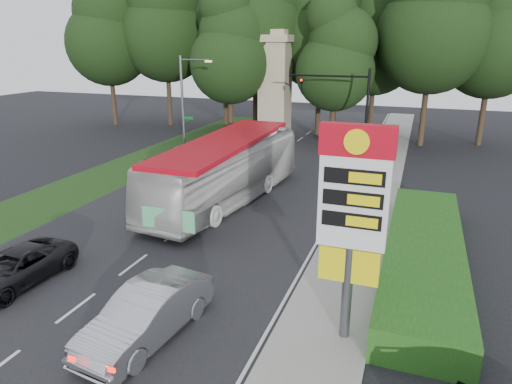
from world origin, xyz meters
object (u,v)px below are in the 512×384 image
(gas_station_pylon, at_px, (353,207))
(sedan_silver, at_px, (147,314))
(suv_charcoal, at_px, (15,268))
(traffic_signal_mast, at_px, (349,103))
(transit_bus, at_px, (226,171))
(streetlight_signs, at_px, (185,102))
(monument, at_px, (275,87))

(gas_station_pylon, bearing_deg, sedan_silver, -160.83)
(suv_charcoal, bearing_deg, sedan_silver, -8.02)
(traffic_signal_mast, relative_size, sedan_silver, 1.40)
(gas_station_pylon, bearing_deg, traffic_signal_mast, 99.09)
(transit_bus, distance_m, sedan_silver, 13.15)
(gas_station_pylon, height_order, streetlight_signs, streetlight_signs)
(sedan_silver, distance_m, suv_charcoal, 6.80)
(gas_station_pylon, distance_m, transit_bus, 14.08)
(suv_charcoal, bearing_deg, gas_station_pylon, 6.07)
(traffic_signal_mast, xyz_separation_m, monument, (-7.68, 6.00, 0.43))
(traffic_signal_mast, xyz_separation_m, transit_bus, (-5.18, -11.24, -2.80))
(sedan_silver, bearing_deg, suv_charcoal, 176.83)
(traffic_signal_mast, height_order, suv_charcoal, traffic_signal_mast)
(sedan_silver, relative_size, suv_charcoal, 1.06)
(traffic_signal_mast, distance_m, streetlight_signs, 12.83)
(sedan_silver, bearing_deg, transit_bus, 109.58)
(traffic_signal_mast, height_order, transit_bus, traffic_signal_mast)
(streetlight_signs, height_order, monument, monument)
(transit_bus, bearing_deg, streetlight_signs, 136.13)
(traffic_signal_mast, distance_m, monument, 9.76)
(gas_station_pylon, distance_m, sedan_silver, 7.19)
(sedan_silver, bearing_deg, gas_station_pylon, 26.34)
(gas_station_pylon, height_order, suv_charcoal, gas_station_pylon)
(transit_bus, height_order, sedan_silver, transit_bus)
(sedan_silver, bearing_deg, streetlight_signs, 122.21)
(monument, bearing_deg, suv_charcoal, -92.72)
(gas_station_pylon, distance_m, traffic_signal_mast, 22.29)
(monument, xyz_separation_m, suv_charcoal, (-1.37, -28.83, -4.43))
(sedan_silver, xyz_separation_m, suv_charcoal, (-6.69, 1.22, -0.18))
(transit_bus, bearing_deg, gas_station_pylon, -43.90)
(traffic_signal_mast, bearing_deg, gas_station_pylon, -80.91)
(streetlight_signs, height_order, transit_bus, streetlight_signs)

